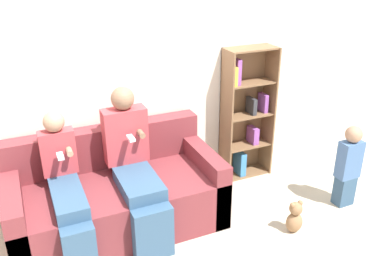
% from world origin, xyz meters
% --- Properties ---
extents(back_wall, '(10.00, 0.06, 2.55)m').
position_xyz_m(back_wall, '(0.00, 1.05, 1.27)').
color(back_wall, silver).
rests_on(back_wall, ground_plane).
extents(couch, '(1.85, 0.92, 0.86)m').
position_xyz_m(couch, '(-0.11, 0.56, 0.30)').
color(couch, maroon).
rests_on(couch, ground_plane).
extents(adult_seated, '(0.39, 0.85, 1.28)m').
position_xyz_m(adult_seated, '(0.05, 0.44, 0.66)').
color(adult_seated, '#335170').
rests_on(adult_seated, ground_plane).
extents(child_seated, '(0.29, 0.86, 1.14)m').
position_xyz_m(child_seated, '(-0.54, 0.40, 0.58)').
color(child_seated, '#335170').
rests_on(child_seated, ground_plane).
extents(toddler_standing, '(0.22, 0.16, 0.85)m').
position_xyz_m(toddler_standing, '(2.05, -0.05, 0.44)').
color(toddler_standing, '#335170').
rests_on(toddler_standing, ground_plane).
extents(bookshelf, '(0.55, 0.27, 1.45)m').
position_xyz_m(bookshelf, '(1.45, 0.91, 0.70)').
color(bookshelf, brown).
rests_on(bookshelf, ground_plane).
extents(teddy_bear, '(0.16, 0.13, 0.32)m').
position_xyz_m(teddy_bear, '(1.32, -0.22, 0.15)').
color(teddy_bear, '#936B47').
rests_on(teddy_bear, ground_plane).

